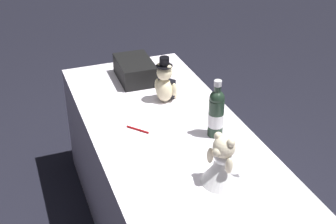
# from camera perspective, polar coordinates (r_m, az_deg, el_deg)

# --- Properties ---
(reception_table) EXTENTS (1.81, 0.78, 0.73)m
(reception_table) POSITION_cam_1_polar(r_m,az_deg,el_deg) (2.59, 0.00, -8.94)
(reception_table) COLOR white
(reception_table) RESTS_ON ground_plane
(teddy_bear_groom) EXTENTS (0.13, 0.13, 0.27)m
(teddy_bear_groom) POSITION_cam_1_polar(r_m,az_deg,el_deg) (2.59, -0.35, 3.54)
(teddy_bear_groom) COLOR beige
(teddy_bear_groom) RESTS_ON reception_table
(teddy_bear_bride) EXTENTS (0.21, 0.24, 0.24)m
(teddy_bear_bride) POSITION_cam_1_polar(r_m,az_deg,el_deg) (1.99, 7.03, -5.99)
(teddy_bear_bride) COLOR white
(teddy_bear_bride) RESTS_ON reception_table
(champagne_bottle) EXTENTS (0.08, 0.08, 0.30)m
(champagne_bottle) POSITION_cam_1_polar(r_m,az_deg,el_deg) (2.27, 5.95, -0.07)
(champagne_bottle) COLOR #1F3224
(champagne_bottle) RESTS_ON reception_table
(signing_pen) EXTENTS (0.11, 0.10, 0.01)m
(signing_pen) POSITION_cam_1_polar(r_m,az_deg,el_deg) (2.36, -3.87, -2.13)
(signing_pen) COLOR maroon
(signing_pen) RESTS_ON reception_table
(gift_case_black) EXTENTS (0.32, 0.21, 0.12)m
(gift_case_black) POSITION_cam_1_polar(r_m,az_deg,el_deg) (2.86, -4.08, 5.19)
(gift_case_black) COLOR black
(gift_case_black) RESTS_ON reception_table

